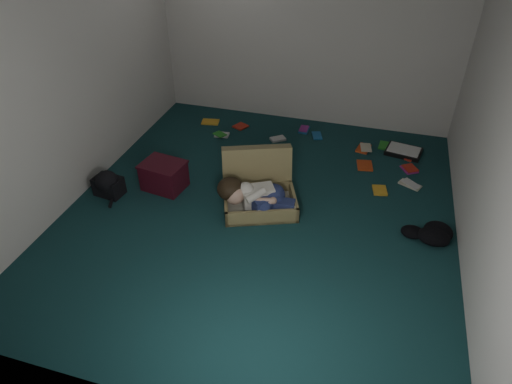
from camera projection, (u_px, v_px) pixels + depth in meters
The scene contains 12 objects.
floor at pixel (260, 211), 4.88m from camera, with size 4.50×4.50×0.00m, color #143739.
wall_back at pixel (308, 28), 5.87m from camera, with size 4.50×4.50×0.00m, color silver.
wall_front at pixel (143, 270), 2.37m from camera, with size 4.50×4.50×0.00m, color silver.
wall_left at pixel (69, 74), 4.57m from camera, with size 4.50×4.50×0.00m, color silver.
wall_right at pixel (500, 127), 3.66m from camera, with size 4.50×4.50×0.00m, color silver.
suitcase at pixel (259, 188), 4.93m from camera, with size 0.98×0.96×0.56m.
person at pixel (255, 196), 4.74m from camera, with size 0.85×0.43×0.35m.
maroon_bin at pixel (164, 176), 5.14m from camera, with size 0.51×0.43×0.32m.
backpack at pixel (109, 185), 5.06m from camera, with size 0.38×0.31×0.23m, color black, non-canonical shape.
clothing_pile at pixel (427, 229), 4.52m from camera, with size 0.44×0.36×0.14m, color black, non-canonical shape.
paper_tray at pixel (404, 151), 5.83m from camera, with size 0.48×0.40×0.06m.
book_scatter at pixel (326, 148), 5.93m from camera, with size 2.98×1.42×0.02m.
Camera 1 is at (1.04, -3.70, 3.01)m, focal length 32.00 mm.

